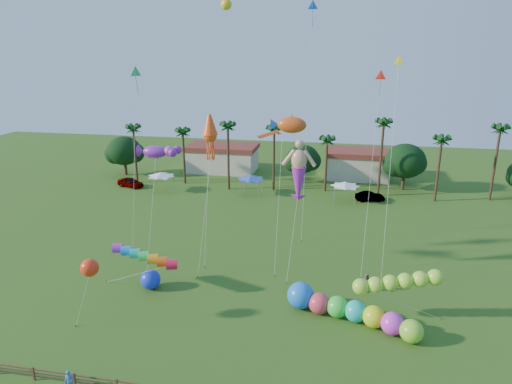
% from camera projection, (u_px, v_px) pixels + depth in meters
% --- Properties ---
extents(ground, '(160.00, 160.00, 0.00)m').
position_uv_depth(ground, '(230.00, 346.00, 33.92)').
color(ground, '#285116').
rests_on(ground, ground).
extents(tree_line, '(69.46, 8.91, 11.00)m').
position_uv_depth(tree_line, '(318.00, 159.00, 73.23)').
color(tree_line, '#3A2819').
rests_on(tree_line, ground).
extents(buildings_row, '(35.00, 7.00, 4.00)m').
position_uv_depth(buildings_row, '(282.00, 163.00, 80.75)').
color(buildings_row, beige).
rests_on(buildings_row, ground).
extents(tent_row, '(31.00, 4.00, 0.60)m').
position_uv_depth(tent_row, '(250.00, 178.00, 68.24)').
color(tent_row, white).
rests_on(tent_row, ground).
extents(car_a, '(4.78, 3.02, 1.51)m').
position_uv_depth(car_a, '(130.00, 182.00, 73.24)').
color(car_a, '#4C4C54').
rests_on(car_a, ground).
extents(car_b, '(4.38, 2.43, 1.37)m').
position_uv_depth(car_b, '(370.00, 196.00, 66.45)').
color(car_b, '#4C4C54').
rests_on(car_b, ground).
extents(spectator_a, '(0.68, 0.55, 1.62)m').
position_uv_depth(spectator_a, '(69.00, 382.00, 29.15)').
color(spectator_a, '#3466B7').
rests_on(spectator_a, ground).
extents(spectator_b, '(1.09, 1.10, 1.79)m').
position_uv_depth(spectator_b, '(366.00, 283.00, 41.35)').
color(spectator_b, gray).
rests_on(spectator_b, ground).
extents(caterpillar_inflatable, '(11.05, 5.61, 2.31)m').
position_uv_depth(caterpillar_inflatable, '(347.00, 310.00, 36.94)').
color(caterpillar_inflatable, '#E13B50').
rests_on(caterpillar_inflatable, ground).
extents(blue_ball, '(1.84, 1.84, 1.84)m').
position_uv_depth(blue_ball, '(151.00, 279.00, 41.96)').
color(blue_ball, '#1A34F2').
rests_on(blue_ball, ground).
extents(rainbow_tube, '(8.80, 1.82, 3.43)m').
position_uv_depth(rainbow_tube, '(154.00, 263.00, 40.55)').
color(rainbow_tube, red).
rests_on(rainbow_tube, ground).
extents(green_worm, '(10.20, 3.85, 3.71)m').
position_uv_depth(green_worm, '(360.00, 287.00, 36.62)').
color(green_worm, '#A0E933').
rests_on(green_worm, ground).
extents(orange_ball_kite, '(2.27, 1.76, 5.66)m').
position_uv_depth(orange_ball_kite, '(90.00, 268.00, 35.36)').
color(orange_ball_kite, '#FF3414').
rests_on(orange_ball_kite, ground).
extents(merman_kite, '(2.44, 3.97, 12.70)m').
position_uv_depth(merman_kite, '(299.00, 175.00, 42.88)').
color(merman_kite, tan).
rests_on(merman_kite, ground).
extents(fish_kite, '(4.35, 5.49, 15.02)m').
position_uv_depth(fish_kite, '(292.00, 125.00, 44.39)').
color(fish_kite, '#D84B18').
rests_on(fish_kite, ground).
extents(squid_kite, '(1.62, 5.80, 15.23)m').
position_uv_depth(squid_kite, '(210.00, 136.00, 44.91)').
color(squid_kite, '#FF4C14').
rests_on(squid_kite, ground).
extents(lobster_kite, '(4.54, 5.22, 12.83)m').
position_uv_depth(lobster_kite, '(155.00, 152.00, 42.56)').
color(lobster_kite, purple).
rests_on(lobster_kite, ground).
extents(delta_kite_red, '(1.26, 3.96, 19.37)m').
position_uv_depth(delta_kite_red, '(380.00, 81.00, 41.71)').
color(delta_kite_red, red).
rests_on(delta_kite_red, ground).
extents(delta_kite_yellow, '(1.05, 4.56, 20.65)m').
position_uv_depth(delta_kite_yellow, '(398.00, 68.00, 40.48)').
color(delta_kite_yellow, yellow).
rests_on(delta_kite_yellow, ground).
extents(delta_kite_green, '(1.14, 3.93, 19.56)m').
position_uv_depth(delta_kite_green, '(136.00, 75.00, 46.16)').
color(delta_kite_green, '#2EC55E').
rests_on(delta_kite_green, ground).
extents(delta_kite_blue, '(1.30, 4.75, 26.27)m').
position_uv_depth(delta_kite_blue, '(313.00, 11.00, 49.19)').
color(delta_kite_blue, blue).
rests_on(delta_kite_blue, ground).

